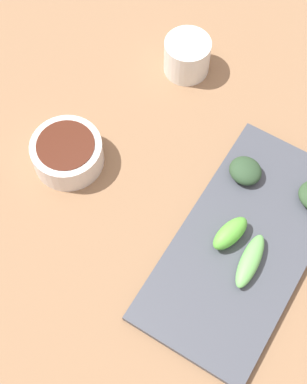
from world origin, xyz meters
TOP-DOWN VIEW (x-y plane):
  - tabletop at (0.00, 0.00)m, footprint 2.10×2.10m
  - sauce_bowl at (-0.18, -0.02)m, footprint 0.10×0.10m
  - serving_plate at (0.11, 0.00)m, footprint 0.17×0.35m
  - broccoli_stalk_1 at (0.13, -0.02)m, footprint 0.03×0.08m
  - broccoli_leafy_2 at (0.06, 0.09)m, footprint 0.06×0.05m
  - broccoli_stalk_3 at (0.09, -0.01)m, footprint 0.04×0.07m
  - tea_cup at (-0.11, 0.22)m, footprint 0.07×0.07m

SIDE VIEW (x-z plane):
  - tabletop at x=0.00m, z-range 0.00..0.02m
  - serving_plate at x=0.11m, z-range 0.02..0.03m
  - broccoli_stalk_1 at x=0.13m, z-range 0.03..0.05m
  - sauce_bowl at x=-0.18m, z-range 0.02..0.07m
  - broccoli_leafy_2 at x=0.06m, z-range 0.03..0.06m
  - broccoli_stalk_3 at x=0.09m, z-range 0.03..0.06m
  - tea_cup at x=-0.11m, z-range 0.02..0.08m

